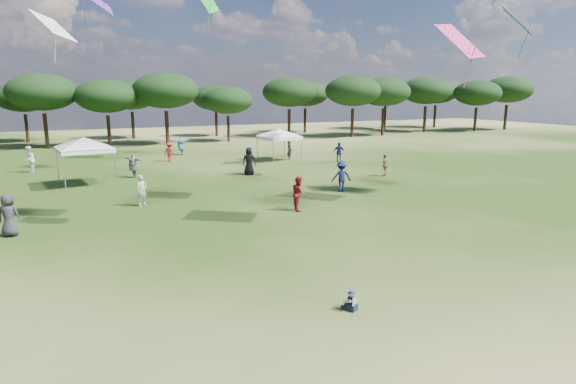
# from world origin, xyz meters

# --- Properties ---
(ground) EXTENTS (140.00, 140.00, 0.00)m
(ground) POSITION_xyz_m (0.00, 0.00, 0.00)
(ground) COLOR #2C4514
(ground) RESTS_ON ground
(tree_line) EXTENTS (108.78, 17.63, 7.77)m
(tree_line) POSITION_xyz_m (2.39, 47.41, 5.42)
(tree_line) COLOR black
(tree_line) RESTS_ON ground
(tent_left) EXTENTS (5.98, 5.98, 3.22)m
(tent_left) POSITION_xyz_m (-5.76, 23.05, 2.80)
(tent_left) COLOR gray
(tent_left) RESTS_ON ground
(tent_right) EXTENTS (5.71, 5.71, 2.91)m
(tent_right) POSITION_xyz_m (9.20, 28.05, 2.48)
(tent_right) COLOR gray
(tent_right) RESTS_ON ground
(toddler) EXTENTS (0.42, 0.46, 0.55)m
(toddler) POSITION_xyz_m (-0.37, 1.83, 0.25)
(toddler) COLOR black
(toddler) RESTS_ON ground
(festival_crowd) EXTENTS (28.72, 23.96, 1.89)m
(festival_crowd) POSITION_xyz_m (-1.63, 23.90, 0.85)
(festival_crowd) COLOR #A71B22
(festival_crowd) RESTS_ON ground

